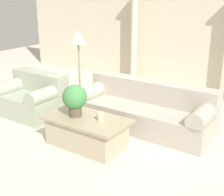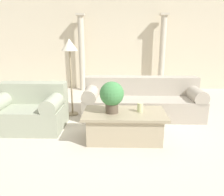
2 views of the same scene
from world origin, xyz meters
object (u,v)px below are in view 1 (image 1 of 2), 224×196
coffee_table (87,131)px  potted_plant (75,98)px  loveseat (32,97)px  sofa_long (145,109)px  floor_lamp (78,44)px

coffee_table → potted_plant: 0.54m
loveseat → potted_plant: (1.50, -0.47, 0.40)m
potted_plant → loveseat: bearing=162.6°
potted_plant → sofa_long: bearing=62.5°
sofa_long → coffee_table: sofa_long is taller
coffee_table → floor_lamp: size_ratio=0.83×
loveseat → coffee_table: size_ratio=0.96×
sofa_long → potted_plant: 1.35m
sofa_long → coffee_table: (-0.40, -1.12, -0.09)m
coffee_table → floor_lamp: (-1.07, 1.13, 1.09)m
sofa_long → coffee_table: size_ratio=1.84×
coffee_table → potted_plant: size_ratio=2.64×
sofa_long → coffee_table: 1.19m
coffee_table → loveseat: bearing=165.2°
coffee_table → potted_plant: potted_plant is taller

